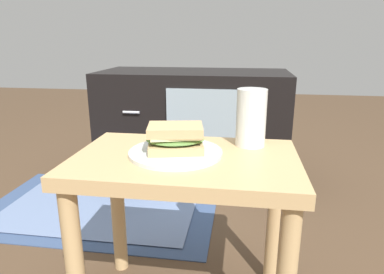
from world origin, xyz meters
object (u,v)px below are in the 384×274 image
object	(u,v)px
tv_cabinet	(194,126)
plate	(176,153)
sandwich_front	(175,138)
beer_glass	(251,119)

from	to	relation	value
tv_cabinet	plate	bearing A→B (deg)	-84.57
sandwich_front	beer_glass	world-z (taller)	beer_glass
plate	beer_glass	size ratio (longest dim) A/B	1.53
beer_glass	tv_cabinet	bearing A→B (deg)	108.32
tv_cabinet	sandwich_front	size ratio (longest dim) A/B	5.78
plate	beer_glass	distance (m)	0.23
tv_cabinet	sandwich_front	xyz separation A→B (m)	(0.09, -0.94, 0.21)
tv_cabinet	sandwich_front	bearing A→B (deg)	-84.57
tv_cabinet	plate	size ratio (longest dim) A/B	4.06
tv_cabinet	sandwich_front	distance (m)	0.97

